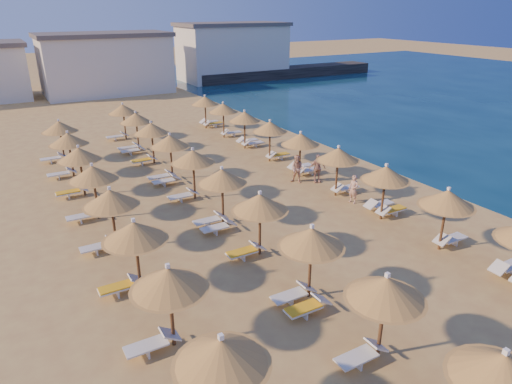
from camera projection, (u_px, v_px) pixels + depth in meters
ground at (321, 241)px, 21.31m from camera, size 220.00×220.00×0.00m
jetty at (286, 72)px, 70.75m from camera, size 30.02×4.16×1.50m
hotel_blocks at (120, 61)px, 59.00m from camera, size 51.11×11.17×8.10m
parasol_row_east at (338, 155)px, 25.53m from camera, size 2.47×39.05×3.00m
parasol_row_west at (222, 178)px, 22.19m from camera, size 2.47×39.05×3.00m
parasol_row_inland at (101, 186)px, 21.19m from camera, size 2.47×28.08×3.00m
loungers at (252, 207)px, 24.03m from camera, size 15.73×38.07×0.66m
beachgoer_a at (353, 189)px, 25.15m from camera, size 0.51×0.66×1.62m
beachgoer_b at (297, 169)px, 28.06m from camera, size 1.06×1.09×1.77m
beachgoer_c at (317, 168)px, 28.13m from camera, size 1.14×0.73×1.80m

